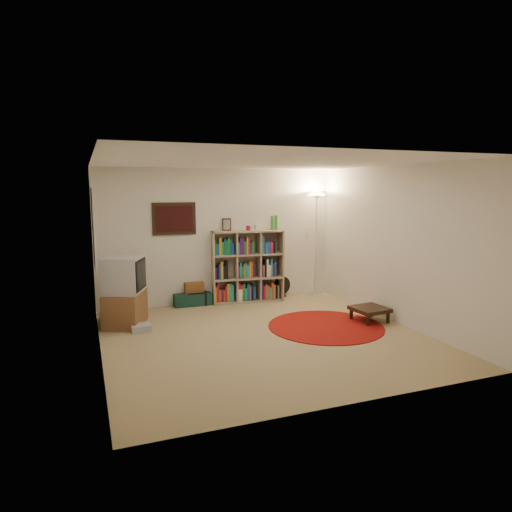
{
  "coord_description": "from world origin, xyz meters",
  "views": [
    {
      "loc": [
        -2.38,
        -5.93,
        2.14
      ],
      "look_at": [
        0.1,
        0.6,
        1.1
      ],
      "focal_mm": 32.0,
      "sensor_mm": 36.0,
      "label": 1
    }
  ],
  "objects_px": {
    "suitcase": "(192,298)",
    "floor_fan": "(282,286)",
    "floor_lamp": "(316,209)",
    "tv_stand": "(125,292)",
    "side_table": "(370,310)",
    "bookshelf": "(246,267)"
  },
  "relations": [
    {
      "from": "floor_fan",
      "to": "floor_lamp",
      "type": "bearing_deg",
      "value": -26.57
    },
    {
      "from": "floor_lamp",
      "to": "side_table",
      "type": "xyz_separation_m",
      "value": [
        -0.03,
        -1.93,
        -1.53
      ]
    },
    {
      "from": "floor_lamp",
      "to": "floor_fan",
      "type": "bearing_deg",
      "value": 167.46
    },
    {
      "from": "bookshelf",
      "to": "floor_lamp",
      "type": "distance_m",
      "value": 1.79
    },
    {
      "from": "tv_stand",
      "to": "bookshelf",
      "type": "bearing_deg",
      "value": 40.56
    },
    {
      "from": "side_table",
      "to": "tv_stand",
      "type": "bearing_deg",
      "value": 161.77
    },
    {
      "from": "floor_lamp",
      "to": "suitcase",
      "type": "xyz_separation_m",
      "value": [
        -2.47,
        0.2,
        -1.62
      ]
    },
    {
      "from": "floor_lamp",
      "to": "floor_fan",
      "type": "xyz_separation_m",
      "value": [
        -0.66,
        0.15,
        -1.52
      ]
    },
    {
      "from": "bookshelf",
      "to": "tv_stand",
      "type": "relative_size",
      "value": 1.48
    },
    {
      "from": "tv_stand",
      "to": "side_table",
      "type": "xyz_separation_m",
      "value": [
        3.7,
        -1.22,
        -0.33
      ]
    },
    {
      "from": "suitcase",
      "to": "side_table",
      "type": "relative_size",
      "value": 1.25
    },
    {
      "from": "bookshelf",
      "to": "side_table",
      "type": "bearing_deg",
      "value": -48.36
    },
    {
      "from": "floor_lamp",
      "to": "side_table",
      "type": "relative_size",
      "value": 3.72
    },
    {
      "from": "tv_stand",
      "to": "side_table",
      "type": "distance_m",
      "value": 3.91
    },
    {
      "from": "suitcase",
      "to": "side_table",
      "type": "xyz_separation_m",
      "value": [
        2.44,
        -2.13,
        0.09
      ]
    },
    {
      "from": "floor_lamp",
      "to": "side_table",
      "type": "bearing_deg",
      "value": -90.91
    },
    {
      "from": "bookshelf",
      "to": "tv_stand",
      "type": "xyz_separation_m",
      "value": [
        -2.3,
        -0.78,
        -0.13
      ]
    },
    {
      "from": "floor_lamp",
      "to": "floor_fan",
      "type": "height_order",
      "value": "floor_lamp"
    },
    {
      "from": "floor_lamp",
      "to": "tv_stand",
      "type": "distance_m",
      "value": 3.99
    },
    {
      "from": "floor_lamp",
      "to": "tv_stand",
      "type": "height_order",
      "value": "floor_lamp"
    },
    {
      "from": "suitcase",
      "to": "bookshelf",
      "type": "bearing_deg",
      "value": -5.99
    },
    {
      "from": "suitcase",
      "to": "floor_fan",
      "type": "bearing_deg",
      "value": -0.83
    }
  ]
}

